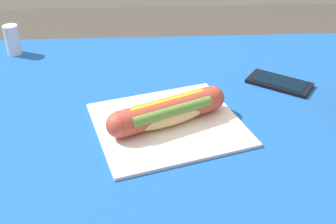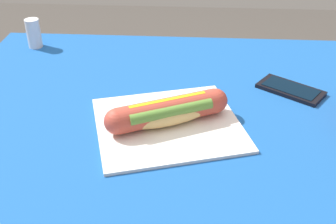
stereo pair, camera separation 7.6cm
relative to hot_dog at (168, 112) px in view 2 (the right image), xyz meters
name	(u,v)px [view 2 (the right image)]	position (x,y,z in m)	size (l,w,h in m)	color
dining_table	(181,177)	(-0.02, -0.05, -0.20)	(0.99, 0.77, 0.78)	brown
paper_wrapper	(168,124)	(0.00, 0.00, -0.03)	(0.26, 0.24, 0.01)	silver
hot_dog	(168,112)	(0.00, 0.00, 0.00)	(0.22, 0.13, 0.05)	#DBB26B
cell_phone	(291,89)	(-0.25, -0.15, -0.03)	(0.15, 0.13, 0.01)	black
salt_shaker	(34,33)	(0.37, -0.34, 0.01)	(0.04, 0.04, 0.07)	silver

